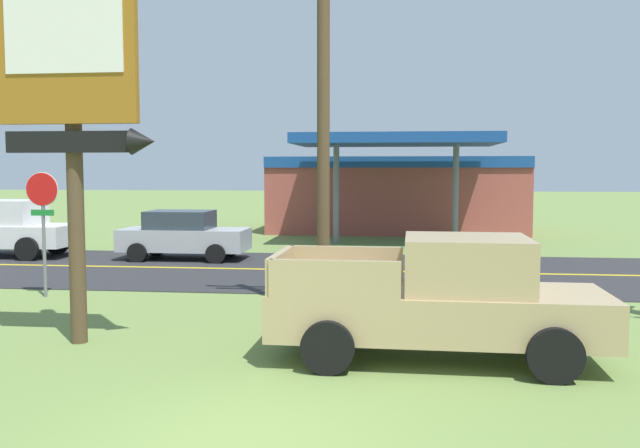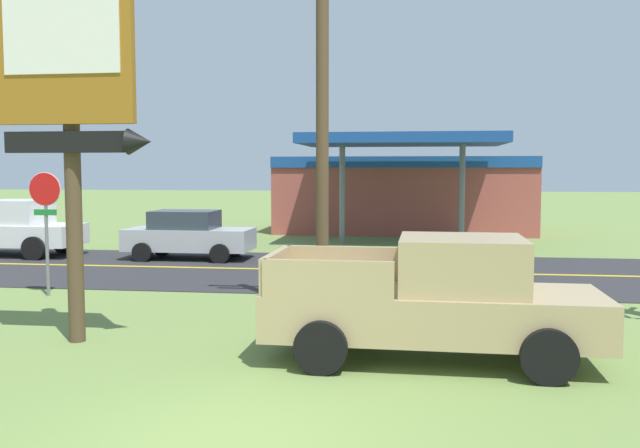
% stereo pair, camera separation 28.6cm
% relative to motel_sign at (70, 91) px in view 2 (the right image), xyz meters
% --- Properties ---
extents(ground_plane, '(180.00, 180.00, 0.00)m').
position_rel_motel_sign_xyz_m(ground_plane, '(3.71, -3.98, -4.33)').
color(ground_plane, olive).
extents(road_asphalt, '(140.00, 8.00, 0.02)m').
position_rel_motel_sign_xyz_m(road_asphalt, '(3.71, 9.02, -4.32)').
color(road_asphalt, '#2B2B2D').
rests_on(road_asphalt, ground).
extents(road_centre_line, '(126.00, 0.20, 0.01)m').
position_rel_motel_sign_xyz_m(road_centre_line, '(3.71, 9.02, -4.31)').
color(road_centre_line, gold).
rests_on(road_centre_line, road_asphalt).
extents(motel_sign, '(2.72, 0.54, 6.50)m').
position_rel_motel_sign_xyz_m(motel_sign, '(0.00, 0.00, 0.00)').
color(motel_sign, brown).
rests_on(motel_sign, ground).
extents(stop_sign, '(0.80, 0.08, 2.95)m').
position_rel_motel_sign_xyz_m(stop_sign, '(-2.86, 4.12, -2.31)').
color(stop_sign, slate).
rests_on(stop_sign, ground).
extents(utility_pole, '(1.99, 0.26, 8.42)m').
position_rel_motel_sign_xyz_m(utility_pole, '(3.91, 2.93, 0.18)').
color(utility_pole, brown).
rests_on(utility_pole, ground).
extents(gas_station, '(12.00, 11.50, 4.40)m').
position_rel_motel_sign_xyz_m(gas_station, '(5.27, 22.45, -2.39)').
color(gas_station, '#A84C42').
rests_on(gas_station, ground).
extents(pickup_tan_parked_on_lawn, '(5.23, 2.31, 1.96)m').
position_rel_motel_sign_xyz_m(pickup_tan_parked_on_lawn, '(6.13, -0.23, -3.37)').
color(pickup_tan_parked_on_lawn, tan).
rests_on(pickup_tan_parked_on_lawn, ground).
extents(pickup_white_on_road, '(5.20, 2.24, 1.96)m').
position_rel_motel_sign_xyz_m(pickup_white_on_road, '(-8.24, 11.02, -3.37)').
color(pickup_white_on_road, silver).
rests_on(pickup_white_on_road, ground).
extents(car_silver_near_lane, '(4.20, 2.00, 1.64)m').
position_rel_motel_sign_xyz_m(car_silver_near_lane, '(-1.71, 11.02, -3.50)').
color(car_silver_near_lane, '#A8AAAF').
rests_on(car_silver_near_lane, ground).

